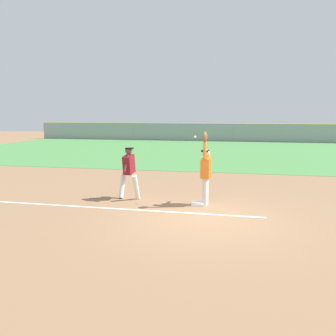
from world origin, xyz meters
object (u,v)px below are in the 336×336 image
(baseball, at_px, (195,137))
(parked_car_green, at_px, (174,132))
(parked_car_black, at_px, (329,134))
(first_base, at_px, (198,204))
(parked_car_silver, at_px, (219,133))
(fielder, at_px, (206,169))
(parked_car_tan, at_px, (127,132))
(runner, at_px, (129,169))
(parked_car_white, at_px, (275,134))

(baseball, bearing_deg, parked_car_green, 102.02)
(parked_car_black, bearing_deg, first_base, -103.88)
(parked_car_green, xyz_separation_m, parked_car_silver, (4.81, 0.26, 0.00))
(fielder, xyz_separation_m, parked_car_green, (-6.24, 27.76, -0.45))
(parked_car_black, bearing_deg, parked_car_tan, -174.41)
(runner, height_order, parked_car_silver, runner)
(runner, height_order, parked_car_black, runner)
(baseball, relative_size, parked_car_silver, 0.02)
(parked_car_green, xyz_separation_m, parked_car_black, (15.55, -0.07, 0.00))
(first_base, relative_size, baseball, 5.14)
(parked_car_silver, bearing_deg, parked_car_black, -5.95)
(parked_car_white, relative_size, parked_car_black, 1.00)
(baseball, bearing_deg, fielder, -24.39)
(parked_car_green, height_order, parked_car_silver, same)
(parked_car_tan, relative_size, parked_car_black, 1.01)
(baseball, relative_size, parked_car_tan, 0.02)
(fielder, distance_m, baseball, 1.05)
(runner, relative_size, parked_car_tan, 0.37)
(first_base, xyz_separation_m, fielder, (0.22, 0.06, 1.08))
(baseball, height_order, parked_car_green, baseball)
(parked_car_tan, distance_m, parked_car_green, 5.23)
(parked_car_silver, bearing_deg, first_base, -91.72)
(runner, xyz_separation_m, parked_car_silver, (1.12, 27.70, -0.32))
(baseball, bearing_deg, parked_car_black, 70.62)
(parked_car_tan, relative_size, parked_car_green, 1.00)
(first_base, relative_size, parked_car_white, 0.08)
(parked_car_green, distance_m, parked_car_black, 15.55)
(first_base, height_order, parked_car_black, parked_car_black)
(baseball, xyz_separation_m, parked_car_tan, (-11.09, 27.34, -1.42))
(runner, bearing_deg, parked_car_silver, 93.57)
(first_base, relative_size, parked_car_silver, 0.08)
(parked_car_tan, height_order, parked_car_green, same)
(runner, xyz_separation_m, parked_car_tan, (-8.91, 27.19, -0.32))
(parked_car_tan, height_order, parked_car_silver, same)
(fielder, xyz_separation_m, parked_car_white, (4.14, 27.50, -0.45))
(first_base, bearing_deg, parked_car_black, 71.03)
(first_base, height_order, parked_car_tan, parked_car_tan)
(parked_car_tan, bearing_deg, parked_car_silver, -3.85)
(runner, xyz_separation_m, parked_car_black, (11.87, 27.37, -0.32))
(first_base, distance_m, parked_car_green, 28.47)
(baseball, height_order, parked_car_tan, baseball)
(first_base, xyz_separation_m, parked_car_black, (9.54, 27.75, 0.63))
(parked_car_tan, distance_m, parked_car_black, 20.77)
(parked_car_silver, bearing_deg, parked_car_tan, 178.73)
(fielder, xyz_separation_m, parked_car_black, (9.31, 27.68, -0.45))
(parked_car_green, bearing_deg, runner, -76.15)
(runner, relative_size, baseball, 23.24)
(parked_car_white, height_order, parked_car_black, same)
(fielder, relative_size, baseball, 30.81)
(parked_car_black, bearing_deg, baseball, -104.29)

